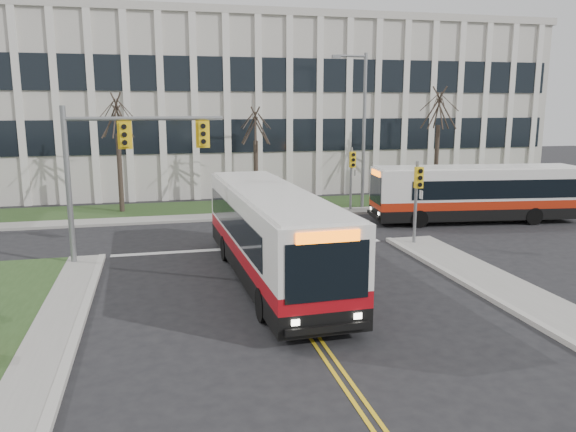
{
  "coord_description": "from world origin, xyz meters",
  "views": [
    {
      "loc": [
        -4.0,
        -15.6,
        6.2
      ],
      "look_at": [
        0.91,
        5.09,
        2.0
      ],
      "focal_mm": 35.0,
      "sensor_mm": 36.0,
      "label": 1
    }
  ],
  "objects_px": {
    "directory_sign": "(266,190)",
    "bus_cross": "(476,195)",
    "bus_main": "(271,237)",
    "streetlight": "(361,123)"
  },
  "relations": [
    {
      "from": "streetlight",
      "to": "bus_cross",
      "type": "distance_m",
      "value": 7.89
    },
    {
      "from": "streetlight",
      "to": "bus_main",
      "type": "xyz_separation_m",
      "value": [
        -8.11,
        -12.7,
        -3.59
      ]
    },
    {
      "from": "bus_main",
      "to": "bus_cross",
      "type": "distance_m",
      "value": 14.83
    },
    {
      "from": "streetlight",
      "to": "bus_main",
      "type": "distance_m",
      "value": 15.49
    },
    {
      "from": "directory_sign",
      "to": "bus_cross",
      "type": "relative_size",
      "value": 0.18
    },
    {
      "from": "bus_main",
      "to": "directory_sign",
      "type": "bearing_deg",
      "value": 77.53
    },
    {
      "from": "bus_main",
      "to": "bus_cross",
      "type": "bearing_deg",
      "value": 28.49
    },
    {
      "from": "directory_sign",
      "to": "bus_cross",
      "type": "height_order",
      "value": "bus_cross"
    },
    {
      "from": "directory_sign",
      "to": "bus_cross",
      "type": "bearing_deg",
      "value": -32.35
    },
    {
      "from": "streetlight",
      "to": "bus_cross",
      "type": "xyz_separation_m",
      "value": [
        4.67,
        -5.16,
        -3.72
      ]
    }
  ]
}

